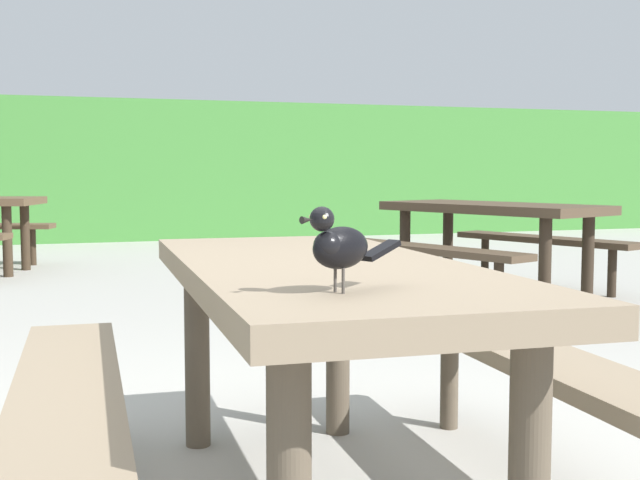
{
  "coord_description": "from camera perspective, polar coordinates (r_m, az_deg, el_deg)",
  "views": [
    {
      "loc": [
        -0.59,
        -2.31,
        1.0
      ],
      "look_at": [
        0.0,
        -0.53,
        0.84
      ],
      "focal_mm": 46.28,
      "sensor_mm": 36.0,
      "label": 1
    }
  ],
  "objects": [
    {
      "name": "bird_grackle",
      "position": [
        1.73,
        1.32,
        -0.32
      ],
      "size": [
        0.27,
        0.15,
        0.18
      ],
      "color": "black",
      "rests_on": "picnic_table_foreground"
    },
    {
      "name": "picnic_table_mid_right",
      "position": [
        6.68,
        11.78,
        0.91
      ],
      "size": [
        2.17,
        2.19,
        0.74
      ],
      "color": "#473828",
      "rests_on": "ground"
    },
    {
      "name": "picnic_table_foreground",
      "position": [
        2.37,
        0.08,
        -5.94
      ],
      "size": [
        1.76,
        1.83,
        0.74
      ],
      "color": "#84725B",
      "rests_on": "ground"
    },
    {
      "name": "hedge_wall",
      "position": [
        12.93,
        -15.87,
        4.65
      ],
      "size": [
        28.0,
        2.21,
        2.01
      ],
      "primitive_type": "cube",
      "color": "#428438",
      "rests_on": "ground"
    }
  ]
}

